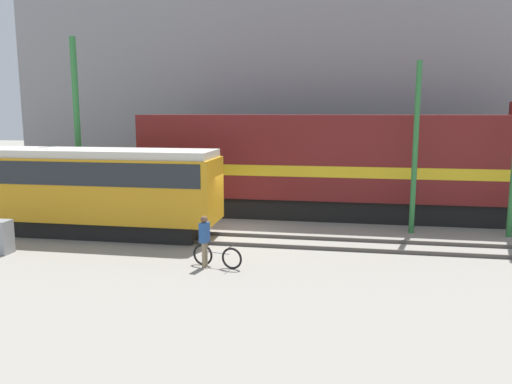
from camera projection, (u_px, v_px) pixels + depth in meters
ground_plane at (228, 233)px, 20.71m from camera, size 120.00×120.00×0.00m
track_near at (221, 239)px, 19.56m from camera, size 60.00×1.50×0.14m
track_far at (247, 212)px, 24.66m from camera, size 60.00×1.51×0.14m
building_backdrop at (271, 85)px, 31.30m from camera, size 30.81×6.00×13.29m
freight_locomotive at (355, 165)px, 23.36m from camera, size 20.17×3.04×5.45m
streetcar at (74, 186)px, 20.33m from camera, size 11.98×2.54×3.51m
bicycle at (217, 256)px, 16.13m from camera, size 1.74×0.56×0.77m
person at (204, 236)px, 16.04m from camera, size 0.29×0.40×1.70m
utility_pole_left at (77, 130)px, 22.75m from camera, size 0.28×0.28×8.29m
utility_pole_center at (415, 149)px, 20.25m from camera, size 0.22×0.22×7.00m
signal_box at (0, 237)px, 17.66m from camera, size 0.70×0.60×1.20m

